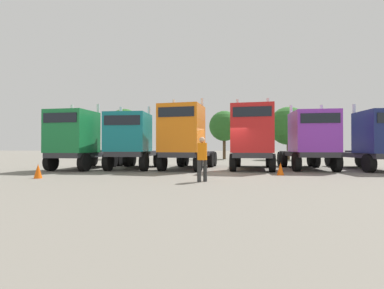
# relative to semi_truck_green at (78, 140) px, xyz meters

# --- Properties ---
(ground) EXTENTS (200.00, 200.00, 0.00)m
(ground) POSITION_rel_semi_truck_green_xyz_m (9.02, -1.08, -1.88)
(ground) COLOR slate
(semi_truck_green) EXTENTS (3.26, 6.13, 4.20)m
(semi_truck_green) POSITION_rel_semi_truck_green_xyz_m (0.00, 0.00, 0.00)
(semi_truck_green) COLOR #333338
(semi_truck_green) RESTS_ON ground
(semi_truck_teal) EXTENTS (2.77, 6.00, 4.07)m
(semi_truck_teal) POSITION_rel_semi_truck_green_xyz_m (3.31, 0.38, -0.06)
(semi_truck_teal) COLOR #333338
(semi_truck_teal) RESTS_ON ground
(semi_truck_orange) EXTENTS (3.69, 6.60, 4.52)m
(semi_truck_orange) POSITION_rel_semi_truck_green_xyz_m (6.69, 0.24, 0.14)
(semi_truck_orange) COLOR #333338
(semi_truck_orange) RESTS_ON ground
(semi_truck_red) EXTENTS (3.53, 6.54, 4.50)m
(semi_truck_red) POSITION_rel_semi_truck_green_xyz_m (10.85, 0.25, 0.12)
(semi_truck_red) COLOR #333338
(semi_truck_red) RESTS_ON ground
(semi_truck_purple) EXTENTS (2.94, 6.23, 4.15)m
(semi_truck_purple) POSITION_rel_semi_truck_green_xyz_m (14.44, 0.63, 0.00)
(semi_truck_purple) COLOR #333338
(semi_truck_purple) RESTS_ON ground
(semi_truck_navy) EXTENTS (2.59, 6.31, 4.09)m
(semi_truck_navy) POSITION_rel_semi_truck_green_xyz_m (18.15, 0.16, -0.06)
(semi_truck_navy) COLOR #333338
(semi_truck_navy) RESTS_ON ground
(visitor_in_hivis) EXTENTS (0.55, 0.55, 1.82)m
(visitor_in_hivis) POSITION_rel_semi_truck_green_xyz_m (7.88, -5.62, -0.81)
(visitor_in_hivis) COLOR #2E2E2E
(visitor_in_hivis) RESTS_ON ground
(traffic_cone_near) EXTENTS (0.36, 0.36, 0.64)m
(traffic_cone_near) POSITION_rel_semi_truck_green_xyz_m (11.77, -2.72, -1.56)
(traffic_cone_near) COLOR #F2590C
(traffic_cone_near) RESTS_ON ground
(traffic_cone_mid) EXTENTS (0.36, 0.36, 0.66)m
(traffic_cone_mid) POSITION_rel_semi_truck_green_xyz_m (0.43, -4.80, -1.55)
(traffic_cone_mid) COLOR #F2590C
(traffic_cone_mid) RESTS_ON ground
(oak_far_left) EXTENTS (4.03, 4.03, 6.06)m
(oak_far_left) POSITION_rel_semi_truck_green_xyz_m (-1.97, 16.15, 2.16)
(oak_far_left) COLOR #4C3823
(oak_far_left) RESTS_ON ground
(oak_far_centre) EXTENTS (3.61, 3.61, 5.77)m
(oak_far_centre) POSITION_rel_semi_truck_green_xyz_m (10.07, 16.44, 2.07)
(oak_far_centre) COLOR #4C3823
(oak_far_centre) RESTS_ON ground
(oak_far_right) EXTENTS (4.35, 4.35, 6.04)m
(oak_far_right) POSITION_rel_semi_truck_green_xyz_m (17.29, 15.32, 1.97)
(oak_far_right) COLOR #4C3823
(oak_far_right) RESTS_ON ground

